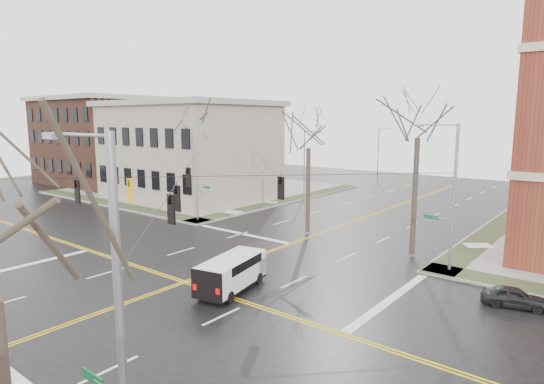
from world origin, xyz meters
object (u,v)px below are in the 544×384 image
Objects in this scene: signal_pole_se at (116,326)px; tree_ne at (418,130)px; tree_nw_near at (309,142)px; tree_nw_far at (191,128)px; signal_pole_nw at (198,168)px; streetlight_north_b at (379,152)px; streetlight_north_a at (305,161)px; parked_car_a at (514,297)px; signal_pole_ne at (451,193)px; cargo_van at (233,270)px.

tree_ne is (-2.90, 24.70, 3.72)m from signal_pole_se.
tree_nw_far is at bearing -179.10° from tree_nw_near.
signal_pole_nw is 36.51m from streetlight_north_b.
streetlight_north_a is 2.61× the size of parked_car_a.
signal_pole_nw is (-22.64, 0.00, 0.00)m from signal_pole_ne.
streetlight_north_a is at bearing 104.93° from cargo_van.
signal_pole_nw is at bearing -92.32° from streetlight_north_a.
signal_pole_ne is 2.94× the size of parked_car_a.
tree_nw_near is at bearing 175.62° from tree_ne.
signal_pole_se is 20.51m from parked_car_a.
tree_ne reaches higher than tree_nw_near.
parked_car_a is at bearing -19.57° from tree_nw_near.
tree_ne is (9.19, -0.70, 1.12)m from tree_nw_near.
signal_pole_ne is 5.01m from tree_ne.
tree_nw_far is at bearing 132.10° from cargo_van.
streetlight_north_a and streetlight_north_b have the same top height.
tree_nw_near is at bearing -54.95° from streetlight_north_a.
tree_ne reaches higher than streetlight_north_a.
parked_car_a is 12.11m from tree_ne.
signal_pole_ne reaches higher than streetlight_north_b.
cargo_van is at bearing -73.81° from streetlight_north_b.
tree_nw_near reaches higher than parked_car_a.
streetlight_north_a is at bearing 87.68° from signal_pole_nw.
signal_pole_ne is 1.75× the size of cargo_van.
streetlight_north_b is (0.67, 36.50, -0.48)m from signal_pole_nw.
tree_nw_near is 9.28m from tree_ne.
tree_ne is (19.75, 1.70, 3.72)m from signal_pole_nw.
signal_pole_nw is 1.12× the size of streetlight_north_b.
tree_ne is at bearing -61.27° from streetlight_north_b.
tree_ne is (19.08, -34.80, 4.20)m from streetlight_north_b.
signal_pole_nw is 11.13m from tree_nw_near.
cargo_van is 22.87m from tree_nw_far.
signal_pole_ne is at bearing -11.24° from tree_nw_near.
cargo_van is 1.67× the size of parked_car_a.
signal_pole_se is at bearing -44.31° from tree_nw_far.
cargo_van is 0.43× the size of tree_ne.
streetlight_north_a is at bearing 37.87° from parked_car_a.
signal_pole_nw is 20.17m from tree_ne.
streetlight_north_b is at bearing 121.05° from signal_pole_ne.
signal_pole_ne is at bearing -30.36° from tree_ne.
signal_pole_nw is at bearing 180.00° from signal_pole_ne.
tree_ne reaches higher than streetlight_north_b.
signal_pole_ne and signal_pole_se have the same top height.
signal_pole_se is 1.12× the size of streetlight_north_a.
signal_pole_se is at bearing -68.16° from cargo_van.
streetlight_north_b is 2.61× the size of parked_car_a.
tree_nw_near is at bearing 94.36° from cargo_van.
tree_nw_near is at bearing 12.81° from signal_pole_nw.
parked_car_a is at bearing 77.23° from signal_pole_se.
signal_pole_nw is 27.65m from parked_car_a.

